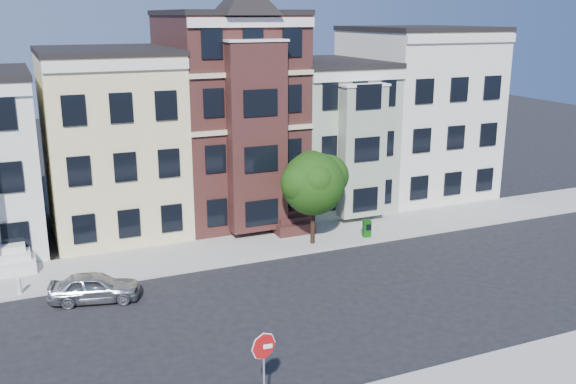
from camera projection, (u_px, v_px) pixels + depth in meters
name	position (u px, v px, depth m)	size (l,w,h in m)	color
ground	(337.00, 305.00, 27.52)	(120.00, 120.00, 0.00)	black
far_sidewalk	(269.00, 244.00, 34.57)	(60.00, 4.00, 0.15)	#9E9B93
house_yellow	(111.00, 143.00, 36.33)	(7.00, 9.00, 10.00)	beige
house_brown	(228.00, 118.00, 38.75)	(7.00, 9.00, 12.00)	#3B1D19
house_green	(324.00, 135.00, 41.64)	(6.00, 9.00, 9.00)	#939F88
house_cream	(415.00, 113.00, 44.05)	(8.00, 9.00, 11.00)	silver
street_tree	(313.00, 188.00, 33.74)	(5.31, 5.31, 6.18)	#204A10
parked_car	(95.00, 287.00, 27.74)	(1.54, 3.83, 1.30)	#A6A9AD
newspaper_box	(367.00, 229.00, 35.45)	(0.42, 0.37, 0.93)	#0E500D
fire_hydrant	(19.00, 287.00, 28.19)	(0.22, 0.22, 0.62)	silver
stop_sign	(264.00, 370.00, 19.25)	(0.87, 0.12, 3.16)	#A50B0D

